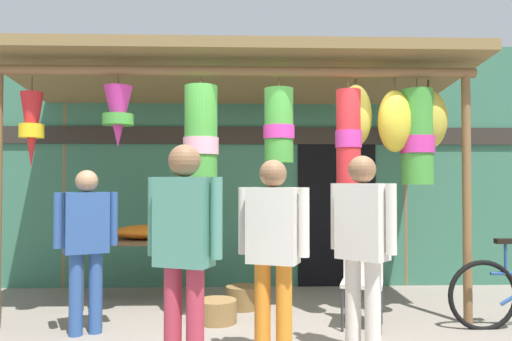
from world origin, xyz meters
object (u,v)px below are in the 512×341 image
Objects in this scene: vendor_in_orange at (86,238)px; passerby_at_right at (184,242)px; flower_heap_on_table at (148,232)px; customer_foreground at (362,239)px; wicker_basket_spare at (242,298)px; shopper_by_bananas at (273,243)px; wicker_basket_by_table at (217,311)px; folding_chair at (363,276)px; display_table at (143,245)px.

passerby_at_right is at bearing -49.02° from vendor_in_orange.
customer_foreground reaches higher than flower_heap_on_table.
wicker_basket_spare is 0.23× the size of shopper_by_bananas.
customer_foreground is (1.24, -1.15, 0.87)m from wicker_basket_by_table.
vendor_in_orange reaches higher than folding_chair.
wicker_basket_spare is 2.14m from customer_foreground.
passerby_at_right reaches higher than folding_chair.
display_table is at bearing 137.23° from wicker_basket_by_table.
shopper_by_bananas reaches higher than flower_heap_on_table.
wicker_basket_spare is 2.36m from passerby_at_right.
wicker_basket_spare is 0.22× the size of passerby_at_right.
wicker_basket_spare is at bearing 64.11° from wicker_basket_by_table.
vendor_in_orange reaches higher than wicker_basket_by_table.
vendor_in_orange is at bearing -164.16° from wicker_basket_by_table.
flower_heap_on_table reaches higher than display_table.
shopper_by_bananas reaches higher than wicker_basket_by_table.
wicker_basket_by_table is 0.25× the size of customer_foreground.
vendor_in_orange is (-1.24, -0.35, 0.81)m from wicker_basket_by_table.
wicker_basket_spare is 1.96m from shopper_by_bananas.
flower_heap_on_table is 0.45× the size of customer_foreground.
folding_chair is 2.25m from passerby_at_right.
shopper_by_bananas reaches higher than display_table.
wicker_basket_spare is (0.26, 0.55, 0.01)m from wicker_basket_by_table.
passerby_at_right reaches higher than display_table.
folding_chair reaches higher than wicker_basket_by_table.
vendor_in_orange reaches higher than display_table.
customer_foreground reaches higher than vendor_in_orange.
shopper_by_bananas is at bearing -133.32° from folding_chair.
customer_foreground reaches higher than wicker_basket_spare.
flower_heap_on_table is 1.84× the size of wicker_basket_by_table.
passerby_at_right is at bearing -72.68° from display_table.
customer_foreground is (0.98, -1.70, 0.86)m from wicker_basket_spare.
flower_heap_on_table is at bearing -8.48° from display_table.
shopper_by_bananas is (1.75, -0.85, 0.04)m from vendor_in_orange.
customer_foreground reaches higher than folding_chair.
wicker_basket_by_table is at bearing 173.72° from folding_chair.
folding_chair reaches higher than wicker_basket_spare.
folding_chair is (2.37, -1.02, -0.36)m from flower_heap_on_table.
shopper_by_bananas is (-0.74, -0.05, -0.02)m from customer_foreground.
customer_foreground is at bearing -17.90° from vendor_in_orange.
wicker_basket_spare is at bearing 97.78° from shopper_by_bananas.
display_table is at bearing 75.49° from vendor_in_orange.
vendor_in_orange is 0.94× the size of customer_foreground.
folding_chair is at bearing 3.96° from vendor_in_orange.
flower_heap_on_table is 2.92m from customer_foreground.
wicker_basket_by_table is (0.93, -0.86, -0.58)m from display_table.
display_table is 0.83× the size of shopper_by_bananas.
passerby_at_right is at bearing -139.09° from folding_chair.
customer_foreground reaches higher than display_table.
vendor_in_orange is 1.65m from passerby_at_right.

